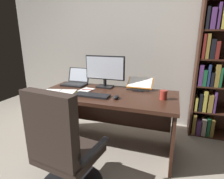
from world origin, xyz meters
TOP-DOWN VIEW (x-y plane):
  - wall_back at (0.00, 1.91)m, footprint 4.62×0.12m
  - desk at (-0.11, 0.97)m, footprint 1.71×0.79m
  - bookshelf at (1.26, 1.67)m, footprint 0.86×0.33m
  - office_chair at (-0.19, 0.01)m, footprint 0.66×0.60m
  - monitor at (-0.24, 1.16)m, footprint 0.56×0.16m
  - laptop at (-0.70, 1.17)m, footprint 0.34×0.30m
  - keyboard at (-0.24, 0.73)m, footprint 0.42×0.15m
  - computer_mouse at (0.06, 0.73)m, footprint 0.06×0.10m
  - reading_stand_with_book at (0.24, 1.22)m, footprint 0.34×0.26m
  - open_binder at (-0.67, 0.68)m, footprint 0.47×0.37m
  - notepad at (-0.42, 0.92)m, footprint 0.19×0.24m
  - pen at (-0.40, 0.92)m, footprint 0.14×0.03m
  - coffee_mug at (0.57, 0.88)m, footprint 0.08×0.08m

SIDE VIEW (x-z plane):
  - office_chair at x=-0.19m, z-range -0.08..0.94m
  - desk at x=-0.11m, z-range 0.17..0.90m
  - notepad at x=-0.42m, z-range 0.73..0.74m
  - open_binder at x=-0.67m, z-range 0.73..0.76m
  - keyboard at x=-0.24m, z-range 0.73..0.76m
  - pen at x=-0.40m, z-range 0.74..0.75m
  - computer_mouse at x=0.06m, z-range 0.73..0.77m
  - laptop at x=-0.70m, z-range 0.67..0.90m
  - coffee_mug at x=0.57m, z-range 0.73..0.84m
  - reading_stand_with_book at x=0.24m, z-range 0.73..0.88m
  - monitor at x=-0.24m, z-range 0.74..1.18m
  - bookshelf at x=1.26m, z-range -0.04..2.20m
  - wall_back at x=0.00m, z-range 0.00..2.83m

